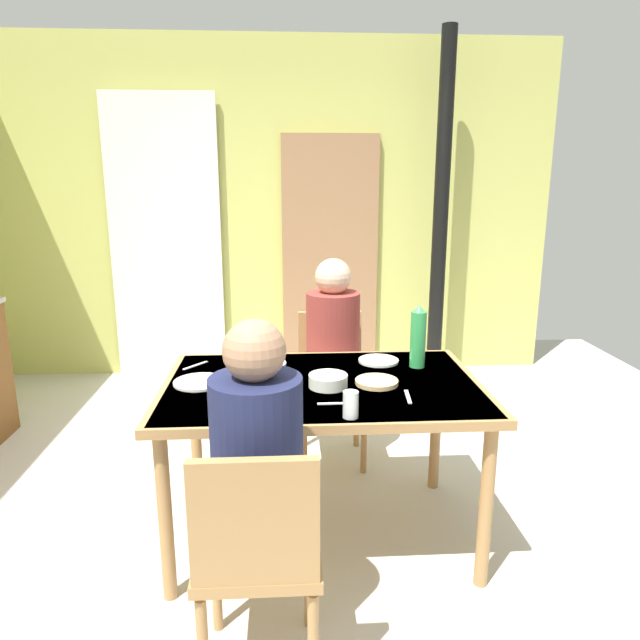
# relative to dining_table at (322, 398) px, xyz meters

# --- Properties ---
(ground_plane) EXTENTS (6.53, 6.53, 0.00)m
(ground_plane) POSITION_rel_dining_table_xyz_m (-0.31, -0.03, -0.69)
(ground_plane) COLOR beige
(wall_back) EXTENTS (4.79, 0.10, 2.75)m
(wall_back) POSITION_rel_dining_table_xyz_m (-0.31, 2.48, 0.69)
(wall_back) COLOR #BCBE5F
(wall_back) RESTS_ON ground_plane
(door_wooden) EXTENTS (0.80, 0.05, 2.00)m
(door_wooden) POSITION_rel_dining_table_xyz_m (0.22, 2.40, 0.31)
(door_wooden) COLOR #946A49
(door_wooden) RESTS_ON ground_plane
(stove_pipe_column) EXTENTS (0.12, 0.12, 2.75)m
(stove_pipe_column) POSITION_rel_dining_table_xyz_m (1.08, 2.13, 0.69)
(stove_pipe_column) COLOR black
(stove_pipe_column) RESTS_ON ground_plane
(curtain_panel) EXTENTS (0.90, 0.03, 2.31)m
(curtain_panel) POSITION_rel_dining_table_xyz_m (-1.13, 2.38, 0.47)
(curtain_panel) COLOR white
(curtain_panel) RESTS_ON ground_plane
(dining_table) EXTENTS (1.41, 0.92, 0.76)m
(dining_table) POSITION_rel_dining_table_xyz_m (0.00, 0.00, 0.00)
(dining_table) COLOR #A57948
(dining_table) RESTS_ON ground_plane
(chair_near_diner) EXTENTS (0.40, 0.40, 0.87)m
(chair_near_diner) POSITION_rel_dining_table_xyz_m (-0.26, -0.81, -0.19)
(chair_near_diner) COLOR #A57948
(chair_near_diner) RESTS_ON ground_plane
(chair_far_diner) EXTENTS (0.40, 0.40, 0.87)m
(chair_far_diner) POSITION_rel_dining_table_xyz_m (0.11, 0.81, -0.19)
(chair_far_diner) COLOR #A57948
(chair_far_diner) RESTS_ON ground_plane
(person_near_diner) EXTENTS (0.30, 0.37, 0.77)m
(person_near_diner) POSITION_rel_dining_table_xyz_m (-0.26, -0.68, 0.10)
(person_near_diner) COLOR #272C4D
(person_near_diner) RESTS_ON ground_plane
(person_far_diner) EXTENTS (0.30, 0.37, 0.77)m
(person_far_diner) POSITION_rel_dining_table_xyz_m (0.11, 0.68, 0.10)
(person_far_diner) COLOR brown
(person_far_diner) RESTS_ON ground_plane
(water_bottle_green_near) EXTENTS (0.07, 0.07, 0.31)m
(water_bottle_green_near) POSITION_rel_dining_table_xyz_m (0.47, 0.20, 0.22)
(water_bottle_green_near) COLOR green
(water_bottle_green_near) RESTS_ON dining_table
(serving_bowl_center) EXTENTS (0.17, 0.17, 0.05)m
(serving_bowl_center) POSITION_rel_dining_table_xyz_m (0.02, -0.05, 0.10)
(serving_bowl_center) COLOR silver
(serving_bowl_center) RESTS_ON dining_table
(dinner_plate_near_left) EXTENTS (0.23, 0.23, 0.01)m
(dinner_plate_near_left) POSITION_rel_dining_table_xyz_m (-0.54, 0.02, 0.08)
(dinner_plate_near_left) COLOR white
(dinner_plate_near_left) RESTS_ON dining_table
(dinner_plate_near_right) EXTENTS (0.20, 0.20, 0.01)m
(dinner_plate_near_right) POSITION_rel_dining_table_xyz_m (0.30, 0.28, 0.08)
(dinner_plate_near_right) COLOR white
(dinner_plate_near_right) RESTS_ON dining_table
(dinner_plate_far_center) EXTENTS (0.20, 0.20, 0.01)m
(dinner_plate_far_center) POSITION_rel_dining_table_xyz_m (-0.26, 0.26, 0.08)
(dinner_plate_far_center) COLOR white
(dinner_plate_far_center) RESTS_ON dining_table
(drinking_glass_by_near_diner) EXTENTS (0.06, 0.06, 0.10)m
(drinking_glass_by_near_diner) POSITION_rel_dining_table_xyz_m (0.08, -0.39, 0.12)
(drinking_glass_by_near_diner) COLOR silver
(drinking_glass_by_near_diner) RESTS_ON dining_table
(bread_plate_sliced) EXTENTS (0.19, 0.19, 0.02)m
(bread_plate_sliced) POSITION_rel_dining_table_xyz_m (0.24, -0.03, 0.08)
(bread_plate_sliced) COLOR #DBB77A
(bread_plate_sliced) RESTS_ON dining_table
(cutlery_knife_near) EXTENTS (0.11, 0.13, 0.00)m
(cutlery_knife_near) POSITION_rel_dining_table_xyz_m (-0.60, 0.27, 0.08)
(cutlery_knife_near) COLOR silver
(cutlery_knife_near) RESTS_ON dining_table
(cutlery_fork_near) EXTENTS (0.14, 0.09, 0.00)m
(cutlery_fork_near) POSITION_rel_dining_table_xyz_m (-0.31, -0.18, 0.08)
(cutlery_fork_near) COLOR silver
(cutlery_fork_near) RESTS_ON dining_table
(cutlery_knife_far) EXTENTS (0.15, 0.02, 0.00)m
(cutlery_knife_far) POSITION_rel_dining_table_xyz_m (0.04, -0.25, 0.08)
(cutlery_knife_far) COLOR silver
(cutlery_knife_far) RESTS_ON dining_table
(cutlery_fork_far) EXTENTS (0.03, 0.15, 0.00)m
(cutlery_fork_far) POSITION_rel_dining_table_xyz_m (0.34, -0.20, 0.08)
(cutlery_fork_far) COLOR silver
(cutlery_fork_far) RESTS_ON dining_table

